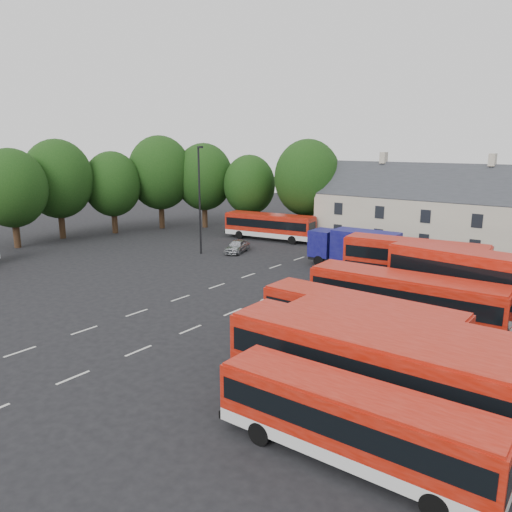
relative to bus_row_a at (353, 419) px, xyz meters
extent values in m
plane|color=black|center=(-18.66, 7.77, -1.72)|extent=(140.00, 140.00, 0.00)
cube|color=beige|center=(-18.66, -2.23, -1.71)|extent=(0.15, 1.80, 0.01)
cube|color=beige|center=(-18.66, 1.77, -1.71)|extent=(0.15, 1.80, 0.01)
cube|color=beige|center=(-18.66, 5.77, -1.71)|extent=(0.15, 1.80, 0.01)
cube|color=beige|center=(-18.66, 9.77, -1.71)|extent=(0.15, 1.80, 0.01)
cube|color=beige|center=(-18.66, 13.77, -1.71)|extent=(0.15, 1.80, 0.01)
cube|color=beige|center=(-18.66, 17.77, -1.71)|extent=(0.15, 1.80, 0.01)
cube|color=beige|center=(-18.66, 21.77, -1.71)|extent=(0.15, 1.80, 0.01)
cube|color=beige|center=(-18.66, 25.77, -1.71)|extent=(0.15, 1.80, 0.01)
cube|color=beige|center=(-13.66, -2.23, -1.71)|extent=(0.15, 1.80, 0.01)
cube|color=beige|center=(-13.66, 1.77, -1.71)|extent=(0.15, 1.80, 0.01)
cube|color=beige|center=(-13.66, 5.77, -1.71)|extent=(0.15, 1.80, 0.01)
cube|color=beige|center=(-13.66, 9.77, -1.71)|extent=(0.15, 1.80, 0.01)
cube|color=beige|center=(-13.66, 13.77, -1.71)|extent=(0.15, 1.80, 0.01)
cube|color=beige|center=(-13.66, 17.77, -1.71)|extent=(0.15, 1.80, 0.01)
cube|color=beige|center=(-13.66, 21.77, -1.71)|extent=(0.15, 1.80, 0.01)
cube|color=beige|center=(-13.66, 25.77, -1.71)|extent=(0.15, 1.80, 0.01)
cylinder|color=black|center=(-45.66, 11.77, 0.21)|extent=(0.70, 0.70, 3.85)
ellipsoid|color=#14370F|center=(-45.66, 11.77, 4.67)|extent=(7.26, 7.26, 8.35)
cylinder|color=black|center=(-46.66, 17.77, 0.38)|extent=(0.70, 0.70, 4.20)
ellipsoid|color=#14370F|center=(-46.66, 17.77, 5.25)|extent=(7.92, 7.92, 9.11)
cylinder|color=black|center=(-44.66, 23.77, 0.12)|extent=(0.70, 0.70, 3.67)
ellipsoid|color=#14370F|center=(-44.66, 23.77, 4.38)|extent=(6.93, 6.93, 7.97)
cylinder|color=black|center=(-42.66, 29.77, 0.47)|extent=(0.70, 0.70, 4.38)
ellipsoid|color=#14370F|center=(-42.66, 29.77, 5.54)|extent=(8.25, 8.25, 9.49)
cylinder|color=black|center=(-38.66, 33.77, 0.29)|extent=(0.70, 0.70, 4.02)
ellipsoid|color=#14370F|center=(-38.66, 33.77, 4.96)|extent=(7.59, 7.59, 8.73)
cylinder|color=black|center=(-32.66, 35.77, 0.03)|extent=(0.70, 0.70, 3.50)
ellipsoid|color=#14370F|center=(-32.66, 35.77, 4.09)|extent=(6.60, 6.60, 7.59)
cylinder|color=black|center=(-24.66, 36.77, 0.38)|extent=(0.70, 0.70, 4.20)
ellipsoid|color=#14370F|center=(-24.66, 36.77, 5.25)|extent=(7.92, 7.92, 9.11)
cube|color=beige|center=(-4.66, 37.77, 1.03)|extent=(35.00, 7.00, 5.50)
cube|color=#2D3035|center=(-4.66, 37.77, 3.78)|extent=(35.70, 7.13, 7.13)
cube|color=beige|center=(-15.66, 37.77, 7.74)|extent=(0.60, 0.90, 1.20)
cube|color=beige|center=(-4.66, 37.77, 7.74)|extent=(0.60, 0.90, 1.20)
cube|color=silver|center=(0.00, 0.00, -1.01)|extent=(10.16, 2.49, 0.51)
cube|color=#A8190A|center=(0.00, 0.00, 0.14)|extent=(10.16, 2.49, 1.79)
cube|color=black|center=(0.00, 0.00, 0.19)|extent=(9.75, 2.54, 0.87)
cube|color=#A8190A|center=(0.00, 0.00, 1.09)|extent=(9.95, 2.39, 0.11)
cylinder|color=black|center=(-3.22, -1.10, -1.26)|extent=(0.92, 0.27, 0.92)
cylinder|color=black|center=(3.22, 1.10, -1.26)|extent=(0.92, 0.27, 0.92)
cube|color=silver|center=(-1.16, 3.54, -0.85)|extent=(12.37, 3.04, 0.62)
cube|color=#A8190A|center=(-1.16, 3.54, 0.55)|extent=(12.37, 3.04, 2.18)
cube|color=black|center=(-1.16, 3.54, 0.60)|extent=(11.88, 3.10, 1.06)
cube|color=#A8190A|center=(-1.16, 3.54, 1.70)|extent=(12.12, 2.92, 0.13)
cylinder|color=black|center=(-5.08, 2.20, -1.16)|extent=(1.13, 0.34, 1.12)
cylinder|color=black|center=(2.76, 4.88, -1.16)|extent=(1.13, 0.34, 1.12)
cube|color=silver|center=(-0.05, 6.06, -0.86)|extent=(12.18, 2.82, 0.61)
cube|color=#A8190A|center=(-0.05, 6.06, 0.52)|extent=(12.18, 2.82, 2.16)
cube|color=black|center=(-0.05, 6.06, 0.58)|extent=(11.70, 2.88, 1.05)
cube|color=#A8190A|center=(-0.05, 6.06, 1.66)|extent=(11.94, 2.71, 0.13)
cylinder|color=black|center=(-3.94, 4.79, -1.17)|extent=(1.11, 0.31, 1.11)
cube|color=silver|center=(-4.03, 8.80, -0.95)|extent=(10.93, 2.53, 0.55)
cube|color=#A8190A|center=(-4.03, 8.80, 0.29)|extent=(10.93, 2.53, 1.94)
cube|color=black|center=(-4.03, 8.80, 0.34)|extent=(10.50, 2.59, 0.94)
cube|color=#A8190A|center=(-4.03, 8.80, 1.31)|extent=(10.71, 2.43, 0.12)
cylinder|color=black|center=(-7.53, 7.70, -1.22)|extent=(0.99, 0.28, 0.99)
cylinder|color=black|center=(-0.53, 9.91, -1.22)|extent=(0.99, 0.28, 0.99)
cube|color=silver|center=(-3.54, 13.97, -0.90)|extent=(11.80, 3.18, 0.58)
cube|color=#A8190A|center=(-3.54, 13.97, 0.43)|extent=(11.80, 3.18, 2.07)
cube|color=black|center=(-3.54, 13.97, 0.49)|extent=(11.33, 3.22, 1.01)
cube|color=#A8190A|center=(-3.54, 13.97, 1.52)|extent=(11.56, 3.06, 0.13)
cylinder|color=black|center=(-7.22, 12.61, -1.19)|extent=(1.07, 0.34, 1.06)
cylinder|color=black|center=(0.15, 15.34, -1.19)|extent=(1.07, 0.34, 1.06)
cube|color=silver|center=(-0.35, 17.52, -0.94)|extent=(11.18, 3.59, 0.55)
cube|color=#A8190A|center=(-0.35, 17.52, 1.00)|extent=(11.18, 3.59, 3.35)
cube|color=black|center=(-0.35, 17.52, 0.35)|extent=(10.75, 3.60, 0.95)
cube|color=#A8190A|center=(-0.35, 17.52, 2.73)|extent=(10.95, 3.47, 0.12)
cylinder|color=black|center=(-3.96, 16.75, -1.22)|extent=(1.02, 0.38, 1.00)
cube|color=black|center=(-0.35, 17.52, 1.65)|extent=(10.75, 3.60, 0.95)
cube|color=silver|center=(-5.51, 20.74, -1.00)|extent=(10.35, 3.46, 0.51)
cube|color=#A8190A|center=(-5.51, 20.74, 0.80)|extent=(10.35, 3.46, 3.09)
cube|color=black|center=(-5.51, 20.74, 0.20)|extent=(9.95, 3.47, 0.88)
cube|color=#A8190A|center=(-5.51, 20.74, 2.39)|extent=(10.14, 3.35, 0.11)
cylinder|color=black|center=(-8.62, 19.33, -1.26)|extent=(0.95, 0.36, 0.92)
cylinder|color=black|center=(-2.41, 22.15, -1.26)|extent=(0.95, 0.36, 0.92)
cube|color=black|center=(-5.51, 20.74, 1.40)|extent=(9.95, 3.47, 0.88)
cube|color=silver|center=(-26.60, 31.82, -0.97)|extent=(10.92, 3.95, 0.53)
cube|color=#A8190A|center=(-26.60, 31.82, 0.25)|extent=(10.92, 3.95, 1.89)
cube|color=black|center=(-26.60, 31.82, 0.30)|extent=(10.50, 3.95, 0.92)
cube|color=#A8190A|center=(-26.60, 31.82, 1.24)|extent=(10.69, 3.82, 0.12)
cylinder|color=black|center=(-29.82, 30.24, -1.23)|extent=(1.00, 0.41, 0.97)
cylinder|color=black|center=(-23.37, 33.40, -1.23)|extent=(1.00, 0.41, 0.97)
cube|color=black|center=(-12.77, 25.47, -1.07)|extent=(8.07, 2.37, 0.30)
cube|color=#110F5B|center=(-15.77, 25.37, 0.28)|extent=(2.08, 2.56, 2.40)
cube|color=black|center=(-16.72, 25.34, 0.64)|extent=(0.17, 2.13, 1.20)
cube|color=#110F5B|center=(-11.62, 25.50, 0.43)|extent=(5.78, 2.68, 2.70)
cylinder|color=black|center=(-15.53, 24.25, -1.22)|extent=(1.01, 0.31, 1.00)
cylinder|color=black|center=(-9.76, 26.69, -1.22)|extent=(1.01, 0.31, 1.00)
imported|color=#ADB0B5|center=(-25.24, 24.26, -1.05)|extent=(2.61, 4.18, 1.33)
cylinder|color=black|center=(-27.85, 21.60, 3.60)|extent=(0.19, 0.19, 10.64)
cube|color=black|center=(-27.54, 21.54, 8.92)|extent=(0.68, 0.38, 0.19)
camera|label=1|loc=(6.83, -14.46, 9.37)|focal=35.00mm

